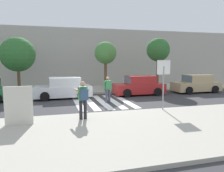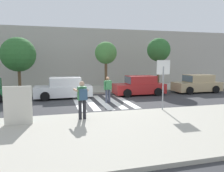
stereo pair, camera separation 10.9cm
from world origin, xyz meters
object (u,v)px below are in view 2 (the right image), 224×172
parked_car_white (64,88)px  street_tree_center (106,53)px  photographer_with_backpack (82,97)px  parked_car_red (139,86)px  parked_car_tan (197,84)px  street_tree_west (18,55)px  advertising_board (18,105)px  street_tree_east (159,50)px  stop_sign (163,74)px  pedestrian_crossing (108,88)px

parked_car_white → street_tree_center: 5.15m
photographer_with_backpack → parked_car_red: size_ratio=0.42×
photographer_with_backpack → parked_car_tan: size_ratio=0.42×
photographer_with_backpack → parked_car_red: photographer_with_backpack is taller
parked_car_red → parked_car_tan: 5.38m
street_tree_west → parked_car_red: bearing=-15.8°
street_tree_center → advertising_board: size_ratio=2.66×
photographer_with_backpack → street_tree_west: 10.29m
parked_car_red → street_tree_east: (2.70, 2.12, 2.98)m
stop_sign → pedestrian_crossing: (-2.23, 3.29, -1.10)m
parked_car_tan → advertising_board: size_ratio=2.56×
pedestrian_crossing → street_tree_west: bearing=139.8°
parked_car_red → street_tree_east: bearing=38.1°
parked_car_tan → street_tree_east: 4.53m
advertising_board → pedestrian_crossing: bearing=41.1°
photographer_with_backpack → street_tree_west: bearing=112.7°
parked_car_red → parked_car_tan: size_ratio=1.00×
parked_car_red → pedestrian_crossing: bearing=-142.2°
advertising_board → parked_car_white: bearing=72.4°
street_tree_west → street_tree_east: bearing=-2.5°
street_tree_center → street_tree_east: street_tree_east is taller
street_tree_east → advertising_board: street_tree_east is taller
parked_car_tan → street_tree_east: bearing=141.7°
parked_car_red → street_tree_center: bearing=133.6°
photographer_with_backpack → parked_car_white: photographer_with_backpack is taller
stop_sign → parked_car_red: stop_sign is taller
stop_sign → parked_car_white: stop_sign is taller
parked_car_white → advertising_board: size_ratio=2.56×
street_tree_center → street_tree_east: bearing=-2.4°
pedestrian_crossing → parked_car_white: size_ratio=0.42×
street_tree_east → parked_car_red: bearing=-141.9°
photographer_with_backpack → parked_car_white: (-0.52, 6.65, -0.44)m
parked_car_tan → advertising_board: bearing=-153.4°
pedestrian_crossing → street_tree_east: size_ratio=0.37×
parked_car_red → street_tree_west: 10.03m
parked_car_tan → parked_car_red: bearing=180.0°
street_tree_west → advertising_board: size_ratio=2.80×
photographer_with_backpack → advertising_board: size_ratio=1.08×
parked_car_white → street_tree_west: bearing=142.0°
parked_car_white → street_tree_east: bearing=13.7°
parked_car_white → street_tree_east: 9.40m
photographer_with_backpack → parked_car_red: (5.44, 6.65, -0.44)m
stop_sign → parked_car_red: 6.04m
parked_car_tan → street_tree_west: 15.17m
pedestrian_crossing → stop_sign: bearing=-55.9°
stop_sign → photographer_with_backpack: size_ratio=1.54×
stop_sign → parked_car_white: bearing=130.5°
pedestrian_crossing → photographer_with_backpack: bearing=-118.0°
parked_car_white → parked_car_red: bearing=-0.0°
parked_car_tan → street_tree_center: (-7.60, 2.33, 2.66)m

